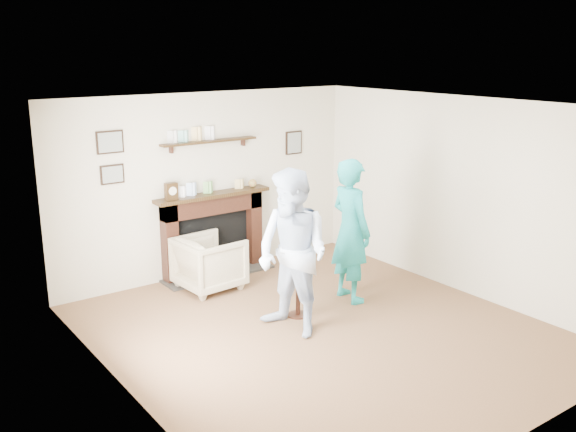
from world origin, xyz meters
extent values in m
plane|color=brown|center=(0.00, 0.00, 0.00)|extent=(5.00, 5.00, 0.00)
cube|color=beige|center=(0.00, 2.50, 1.25)|extent=(4.50, 0.04, 2.50)
cube|color=beige|center=(-2.25, 0.00, 1.25)|extent=(0.04, 5.00, 2.50)
cube|color=beige|center=(2.25, 0.00, 1.25)|extent=(0.04, 5.00, 2.50)
cube|color=silver|center=(0.00, 0.00, 2.50)|extent=(4.50, 5.00, 0.04)
cube|color=black|center=(-0.66, 2.40, 0.55)|extent=(0.18, 0.20, 1.10)
cube|color=black|center=(0.66, 2.40, 0.55)|extent=(0.18, 0.20, 1.10)
cube|color=black|center=(0.00, 2.40, 0.98)|extent=(1.50, 0.20, 0.24)
cube|color=black|center=(0.00, 2.47, 0.43)|extent=(1.14, 0.06, 0.86)
cube|color=#2F2D2A|center=(0.00, 2.28, 0.01)|extent=(1.60, 0.44, 0.03)
cube|color=black|center=(0.00, 2.37, 1.12)|extent=(1.68, 0.26, 0.05)
cube|color=black|center=(0.00, 2.42, 1.85)|extent=(1.40, 0.15, 0.03)
cube|color=black|center=(-1.35, 2.48, 1.95)|extent=(0.34, 0.03, 0.28)
cube|color=black|center=(-1.35, 2.48, 1.55)|extent=(0.30, 0.03, 0.24)
cube|color=black|center=(1.45, 2.48, 1.70)|extent=(0.28, 0.03, 0.34)
cube|color=black|center=(-0.62, 2.37, 1.26)|extent=(0.16, 0.09, 0.22)
cylinder|color=beige|center=(-0.62, 2.32, 1.27)|extent=(0.11, 0.01, 0.11)
sphere|color=green|center=(0.64, 2.37, 1.21)|extent=(0.12, 0.12, 0.12)
imported|color=tan|center=(-0.35, 1.90, 0.00)|extent=(0.83, 0.80, 0.70)
imported|color=silver|center=(-0.26, 0.19, 0.00)|extent=(0.86, 1.01, 1.84)
imported|color=teal|center=(0.89, 0.56, 0.00)|extent=(0.48, 0.69, 1.79)
cylinder|color=black|center=(0.05, 0.51, 0.01)|extent=(0.25, 0.25, 0.02)
cylinder|color=black|center=(0.05, 0.51, 0.42)|extent=(0.05, 0.05, 0.80)
cylinder|color=black|center=(0.05, 0.51, 0.83)|extent=(0.30, 0.30, 0.03)
cylinder|color=silver|center=(0.05, 0.51, 0.85)|extent=(0.21, 0.21, 0.01)
cylinder|color=white|center=(0.05, 0.51, 0.88)|extent=(0.16, 0.16, 0.06)
cylinder|color=#F9DC9D|center=(0.05, 0.51, 0.93)|extent=(0.01, 0.01, 0.04)
sphere|color=orange|center=(0.05, 0.51, 0.96)|extent=(0.02, 0.02, 0.02)
camera|label=1|loc=(-4.19, -5.09, 3.09)|focal=40.00mm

